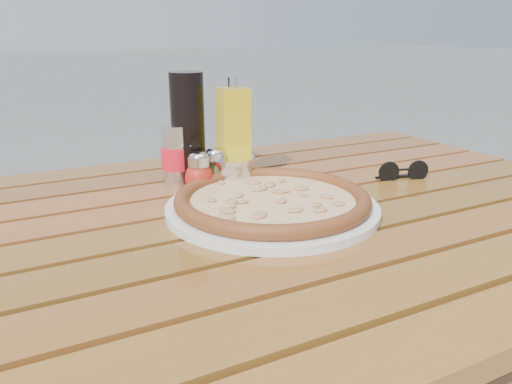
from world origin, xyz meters
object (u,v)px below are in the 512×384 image
pizza (272,199)px  olive_oil_cruet (233,136)px  oregano_shaker (216,169)px  pepper_shaker (199,174)px  soda_can (178,155)px  sunglasses (403,172)px  plate (272,208)px  parmesan_tin (231,171)px  table (261,253)px  dark_bottle (188,129)px

pizza → olive_oil_cruet: olive_oil_cruet is taller
pizza → oregano_shaker: oregano_shaker is taller
pepper_shaker → olive_oil_cruet: (0.09, 0.04, 0.06)m
soda_can → sunglasses: soda_can is taller
plate → soda_can: size_ratio=3.00×
oregano_shaker → olive_oil_cruet: bearing=20.6°
oregano_shaker → parmesan_tin: oregano_shaker is taller
table → pizza: (0.02, -0.01, 0.10)m
oregano_shaker → table: bearing=-85.1°
oregano_shaker → soda_can: size_ratio=0.68×
plate → olive_oil_cruet: 0.21m
plate → parmesan_tin: parmesan_tin is taller
pizza → sunglasses: (0.34, 0.04, -0.01)m
table → sunglasses: sunglasses is taller
oregano_shaker → soda_can: (-0.05, 0.06, 0.02)m
sunglasses → pepper_shaker: bearing=-176.8°
pizza → soda_can: soda_can is taller
pizza → dark_bottle: 0.25m
pepper_shaker → soda_can: 0.08m
dark_bottle → olive_oil_cruet: dark_bottle is taller
parmesan_tin → plate: bearing=-91.0°
table → pizza: pizza is taller
sunglasses → olive_oil_cruet: bearing=173.8°
table → plate: 0.08m
oregano_shaker → dark_bottle: size_ratio=0.37×
soda_can → sunglasses: 0.46m
oregano_shaker → sunglasses: size_ratio=0.74×
pepper_shaker → table: bearing=-69.2°
soda_can → parmesan_tin: size_ratio=1.20×
dark_bottle → olive_oil_cruet: size_ratio=1.05×
pizza → dark_bottle: bearing=105.6°
dark_bottle → pepper_shaker: bearing=-96.3°
dark_bottle → soda_can: dark_bottle is taller
pepper_shaker → sunglasses: (0.41, -0.11, -0.02)m
plate → parmesan_tin: size_ratio=3.59×
plate → table: bearing=152.6°
dark_bottle → soda_can: bearing=161.1°
table → soda_can: bearing=106.7°
table → oregano_shaker: size_ratio=17.07×
oregano_shaker → sunglasses: bearing=-18.9°
soda_can → parmesan_tin: bearing=-34.8°
parmesan_tin → sunglasses: bearing=-20.9°
oregano_shaker → olive_oil_cruet: size_ratio=0.39×
olive_oil_cruet → pepper_shaker: bearing=-158.2°
table → olive_oil_cruet: bearing=79.4°
dark_bottle → parmesan_tin: size_ratio=2.20×
pizza → olive_oil_cruet: size_ratio=2.08×
soda_can → dark_bottle: bearing=-18.9°
plate → pizza: (0.00, 0.00, 0.02)m
parmesan_tin → sunglasses: 0.36m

